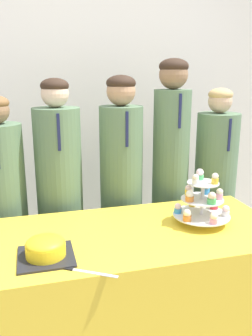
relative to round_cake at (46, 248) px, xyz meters
name	(u,v)px	position (x,y,z in m)	size (l,w,h in m)	color
wall_back	(90,93)	(0.48, 1.54, 0.60)	(9.00, 0.06, 2.70)	silver
table	(136,290)	(0.48, 0.16, -0.40)	(1.56, 0.74, 0.70)	yellow
round_cake	(46,248)	(0.00, 0.00, 0.00)	(0.25, 0.25, 0.10)	#232328
cake_knife	(75,270)	(0.11, -0.14, -0.05)	(0.25, 0.17, 0.01)	silver
cupcake_stand	(202,201)	(0.86, 0.17, 0.08)	(0.31, 0.31, 0.30)	silver
student_0	(5,212)	(-0.22, 0.75, -0.10)	(0.28, 0.29, 1.39)	#567556
student_1	(60,200)	(0.13, 0.75, -0.05)	(0.30, 0.30, 1.48)	#567556
student_2	(121,192)	(0.54, 0.75, -0.03)	(0.29, 0.29, 1.50)	#567556
student_3	(170,178)	(0.90, 0.75, 0.04)	(0.25, 0.26, 1.61)	#567556
student_4	(214,191)	(1.26, 0.75, -0.09)	(0.30, 0.31, 1.41)	#567556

